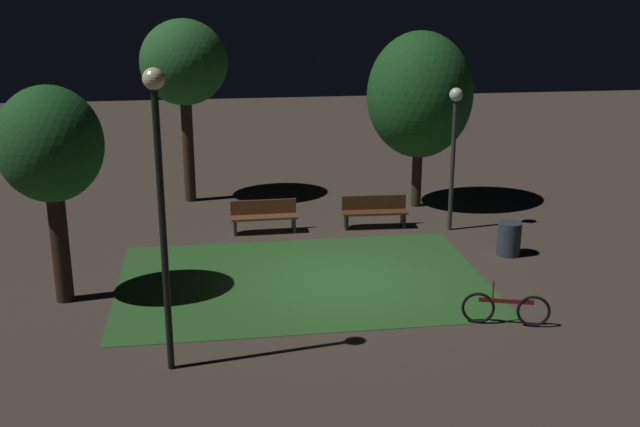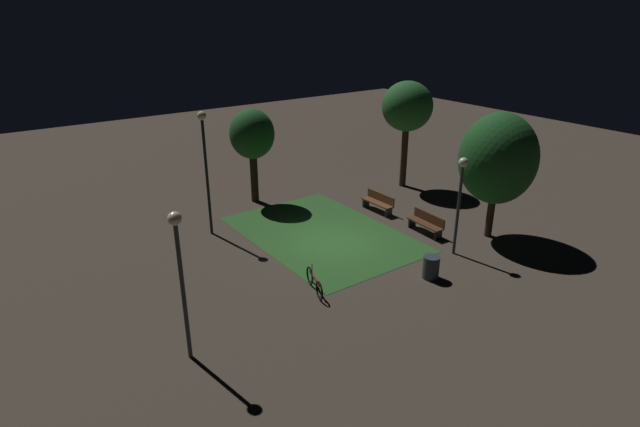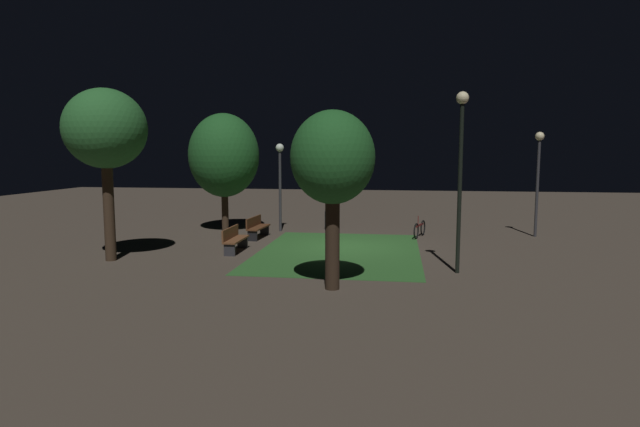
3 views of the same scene
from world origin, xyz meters
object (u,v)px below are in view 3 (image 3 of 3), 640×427
Objects in this scene: bicycle at (420,229)px; lamp_post_plaza_east at (461,154)px; trash_bin at (331,220)px; bench_path_side at (257,226)px; tree_left_canopy at (224,156)px; tree_right_canopy at (105,130)px; bench_front_right at (234,238)px; tree_lawn_side at (333,160)px; lamp_post_near_wall at (280,171)px; lamp_post_path_center at (538,166)px.

lamp_post_plaza_east is at bearing 7.36° from bicycle.
bench_path_side is at bearing -44.12° from trash_bin.
tree_left_canopy is 7.09m from tree_right_canopy.
bench_front_right is at bearing -106.55° from lamp_post_plaza_east.
lamp_post_near_wall is at bearing -159.87° from tree_lawn_side.
lamp_post_plaza_east is at bearing 30.39° from trash_bin.
bench_front_right reaches higher than trash_bin.
lamp_post_near_wall is at bearing -69.47° from trash_bin.
lamp_post_plaza_east is at bearing 54.75° from bench_path_side.
trash_bin is (-0.82, 2.20, -2.29)m from lamp_post_near_wall.
tree_right_canopy is 10.83m from trash_bin.
bench_path_side is 2.16× the size of trash_bin.
tree_lawn_side reaches higher than bench_front_right.
lamp_post_plaza_east reaches higher than bench_path_side.
trash_bin is at bearing -95.03° from lamp_post_path_center.
bench_path_side is 1.09× the size of bicycle.
lamp_post_path_center is (-5.14, 11.51, 2.51)m from bench_front_right.
tree_right_canopy is 8.36m from lamp_post_near_wall.
bench_path_side is 0.35× the size of tree_left_canopy.
tree_right_canopy is 6.58× the size of trash_bin.
bench_front_right is 1.08× the size of bicycle.
lamp_post_path_center is at bearing 100.21° from bicycle.
trash_bin is (-2.83, 2.74, -0.06)m from bench_path_side.
bench_front_right is (3.08, -0.00, 0.00)m from bench_path_side.
bench_path_side is 3.89m from tree_left_canopy.
tree_left_canopy is 5.65m from trash_bin.
tree_lawn_side is 4.16m from lamp_post_plaza_east.
lamp_post_plaza_east is (7.04, 9.46, 0.11)m from tree_left_canopy.
lamp_post_path_center is 2.61× the size of bicycle.
bench_path_side is 0.40× the size of tree_lawn_side.
bicycle is at bearing 121.65° from tree_right_canopy.
tree_lawn_side is 9.71m from bicycle.
bench_path_side is at bearing -125.25° from lamp_post_plaza_east.
bench_front_right is at bearing -0.00° from bench_path_side.
lamp_post_path_center is at bearing 90.26° from lamp_post_near_wall.
lamp_post_near_wall is 6.63m from bicycle.
tree_lawn_side is 1.18× the size of lamp_post_near_wall.
lamp_post_plaza_east is 7.27m from bicycle.
bicycle is at bearing 122.56° from bench_front_right.
bench_front_right is at bearing -65.95° from lamp_post_path_center.
lamp_post_near_wall is at bearing -97.61° from bicycle.
bicycle reaches higher than bench_front_right.
lamp_post_path_center reaches higher than lamp_post_near_wall.
bench_front_right is 0.34× the size of lamp_post_plaza_east.
tree_lawn_side is (4.60, 4.10, 2.86)m from bench_front_right.
tree_right_canopy reaches higher than bench_front_right.
bicycle is at bearing 86.41° from tree_left_canopy.
bench_path_side is 3.05m from lamp_post_near_wall.
tree_right_canopy reaches higher than lamp_post_path_center.
tree_lawn_side reaches higher than lamp_post_near_wall.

